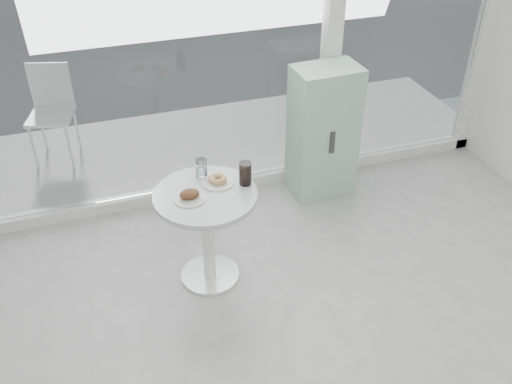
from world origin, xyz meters
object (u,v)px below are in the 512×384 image
object	(u,v)px
plate_fritter	(190,196)
plate_donut	(218,181)
water_tumbler_b	(201,170)
patio_chair	(51,107)
water_tumbler_a	(201,169)
main_table	(207,219)
cola_glass	(245,174)
mint_cabinet	(323,132)

from	to	relation	value
plate_fritter	plate_donut	size ratio (longest dim) A/B	0.99
plate_donut	water_tumbler_b	distance (m)	0.16
patio_chair	water_tumbler_a	size ratio (longest dim) A/B	7.02
patio_chair	plate_donut	size ratio (longest dim) A/B	4.07
main_table	water_tumbler_a	distance (m)	0.36
cola_glass	main_table	bearing A→B (deg)	-174.32
main_table	mint_cabinet	xyz separation A→B (m)	(1.25, 0.82, 0.04)
cola_glass	plate_fritter	bearing A→B (deg)	-171.88
water_tumbler_a	water_tumbler_b	xyz separation A→B (m)	(-0.00, 0.00, -0.01)
mint_cabinet	water_tumbler_a	bearing A→B (deg)	-156.54
mint_cabinet	cola_glass	distance (m)	1.27
plate_fritter	water_tumbler_b	xyz separation A→B (m)	(0.14, 0.26, 0.02)
plate_donut	water_tumbler_a	size ratio (longest dim) A/B	1.72
patio_chair	main_table	bearing A→B (deg)	-49.30
water_tumbler_a	plate_fritter	bearing A→B (deg)	-119.36
main_table	plate_donut	world-z (taller)	plate_donut
patio_chair	cola_glass	xyz separation A→B (m)	(1.28, -2.09, 0.28)
mint_cabinet	patio_chair	world-z (taller)	mint_cabinet
main_table	cola_glass	world-z (taller)	cola_glass
main_table	plate_fritter	world-z (taller)	plate_fritter
main_table	mint_cabinet	world-z (taller)	mint_cabinet
water_tumbler_b	cola_glass	distance (m)	0.34
patio_chair	plate_fritter	size ratio (longest dim) A/B	4.11
patio_chair	water_tumbler_b	distance (m)	2.16
water_tumbler_a	cola_glass	world-z (taller)	cola_glass
mint_cabinet	cola_glass	size ratio (longest dim) A/B	7.07
main_table	water_tumbler_a	xyz separation A→B (m)	(0.03, 0.23, 0.28)
main_table	patio_chair	world-z (taller)	patio_chair
water_tumbler_a	water_tumbler_b	distance (m)	0.01
mint_cabinet	water_tumbler_a	xyz separation A→B (m)	(-1.22, -0.60, 0.23)
plate_donut	cola_glass	world-z (taller)	cola_glass
patio_chair	cola_glass	size ratio (longest dim) A/B	5.45
mint_cabinet	water_tumbler_b	xyz separation A→B (m)	(-1.22, -0.59, 0.22)
patio_chair	plate_donut	bearing A→B (deg)	-45.67
plate_donut	plate_fritter	bearing A→B (deg)	-151.16
plate_fritter	cola_glass	distance (m)	0.41
water_tumbler_a	main_table	bearing A→B (deg)	-98.31
patio_chair	cola_glass	bearing A→B (deg)	-42.69
plate_donut	patio_chair	bearing A→B (deg)	118.39
water_tumbler_a	water_tumbler_b	world-z (taller)	water_tumbler_a
main_table	plate_donut	bearing A→B (deg)	39.54
plate_donut	water_tumbler_b	xyz separation A→B (m)	(-0.09, 0.13, 0.03)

